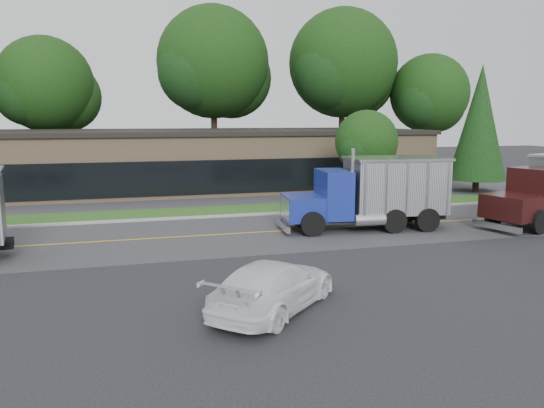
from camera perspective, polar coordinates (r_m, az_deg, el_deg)
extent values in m
plane|color=#323237|center=(15.49, -0.04, -10.39)|extent=(140.00, 140.00, 0.00)
cube|color=#4E4E52|center=(23.96, -5.79, -3.33)|extent=(60.00, 8.00, 0.02)
cube|color=gold|center=(23.96, -5.79, -3.33)|extent=(60.00, 0.12, 0.01)
cube|color=#9E9E99|center=(28.02, -7.25, -1.51)|extent=(60.00, 0.30, 0.12)
cube|color=#28591E|center=(29.78, -7.75, -0.88)|extent=(60.00, 3.40, 0.03)
cube|color=#4E4E52|center=(34.67, -8.88, 0.53)|extent=(60.00, 7.00, 0.02)
cube|color=tan|center=(40.61, -7.14, 4.68)|extent=(32.00, 12.00, 4.00)
cylinder|color=#382619|center=(48.54, -22.78, 4.93)|extent=(0.56, 0.56, 4.27)
sphere|color=black|center=(48.52, -23.22, 11.77)|extent=(7.81, 7.81, 7.81)
sphere|color=black|center=(49.28, -21.28, 10.70)|extent=(5.86, 5.86, 5.86)
sphere|color=black|center=(47.93, -24.75, 10.83)|extent=(5.37, 5.37, 5.37)
cylinder|color=#382619|center=(48.76, -6.20, 6.29)|extent=(0.56, 0.56, 5.42)
sphere|color=black|center=(48.94, -6.36, 14.92)|extent=(9.90, 9.90, 9.90)
sphere|color=black|center=(50.38, -4.42, 13.37)|extent=(7.43, 7.43, 7.43)
sphere|color=black|center=(47.71, -8.04, 13.91)|extent=(6.81, 6.81, 6.81)
cylinder|color=#382619|center=(51.15, 7.45, 6.44)|extent=(0.56, 0.56, 5.49)
sphere|color=black|center=(51.33, 7.63, 14.78)|extent=(10.03, 10.03, 10.03)
sphere|color=black|center=(53.12, 8.98, 13.20)|extent=(7.53, 7.53, 7.53)
sphere|color=black|center=(49.78, 6.34, 13.89)|extent=(6.90, 6.90, 6.90)
cylinder|color=#382619|center=(53.09, 16.31, 5.46)|extent=(0.56, 0.56, 4.01)
sphere|color=black|center=(53.04, 16.58, 11.33)|extent=(7.34, 7.34, 7.34)
sphere|color=black|center=(54.51, 17.26, 10.27)|extent=(5.50, 5.50, 5.50)
sphere|color=black|center=(51.83, 15.86, 10.66)|extent=(5.04, 5.04, 5.04)
cylinder|color=#382619|center=(40.25, 21.06, 1.94)|extent=(0.44, 0.44, 1.00)
cone|color=black|center=(39.98, 21.42, 8.15)|extent=(3.89, 3.89, 7.96)
cylinder|color=#382619|center=(32.48, 9.97, 1.73)|extent=(0.56, 0.56, 2.05)
sphere|color=black|center=(32.24, 10.11, 6.63)|extent=(3.74, 3.74, 3.74)
sphere|color=black|center=(32.99, 10.84, 5.86)|extent=(2.81, 2.81, 2.81)
sphere|color=black|center=(31.69, 9.40, 5.97)|extent=(2.57, 2.57, 2.57)
cube|color=black|center=(25.47, 10.38, -1.37)|extent=(7.40, 1.69, 0.28)
cube|color=navy|center=(24.45, 3.38, -0.37)|extent=(1.97, 2.46, 1.10)
cube|color=navy|center=(24.73, 6.64, 1.10)|extent=(1.50, 2.51, 2.20)
cube|color=black|center=(24.52, 5.40, 2.00)|extent=(0.26, 2.10, 0.90)
cube|color=silver|center=(25.72, 13.14, 1.91)|extent=(4.61, 2.91, 2.50)
cube|color=silver|center=(25.59, 13.25, 4.80)|extent=(4.77, 3.07, 0.12)
cylinder|color=black|center=(25.69, 3.13, -1.14)|extent=(1.13, 0.45, 1.10)
cylinder|color=black|center=(23.49, 4.40, -2.14)|extent=(1.13, 0.45, 1.10)
cylinder|color=black|center=(27.10, 12.70, -0.81)|extent=(1.13, 0.45, 1.10)
cylinder|color=black|center=(25.04, 14.72, -1.71)|extent=(1.13, 0.45, 1.10)
cube|color=black|center=(27.05, 24.59, -0.27)|extent=(2.71, 2.80, 1.10)
cube|color=black|center=(28.44, 26.70, 1.24)|extent=(2.16, 2.73, 2.20)
cube|color=black|center=(27.82, 26.00, 1.96)|extent=(0.62, 2.04, 0.90)
cylinder|color=black|center=(27.95, 22.81, -1.01)|extent=(1.15, 0.63, 1.10)
cylinder|color=black|center=(26.69, 26.77, -1.74)|extent=(1.15, 0.63, 1.10)
imported|color=white|center=(14.59, 0.16, -8.79)|extent=(4.69, 4.75, 1.38)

